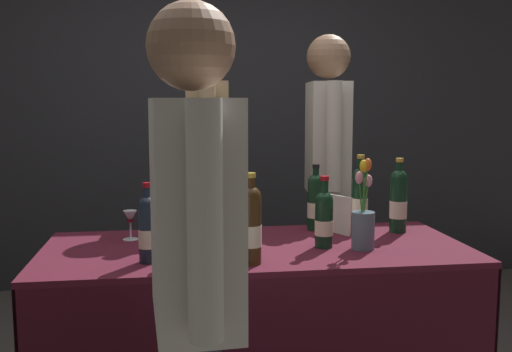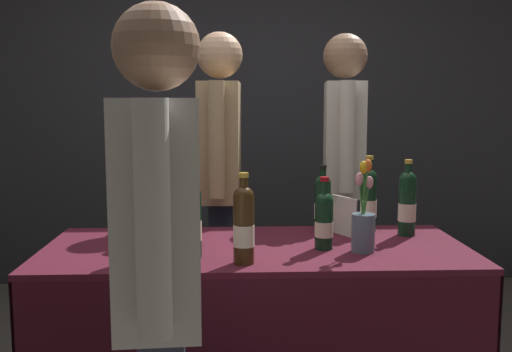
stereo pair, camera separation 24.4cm
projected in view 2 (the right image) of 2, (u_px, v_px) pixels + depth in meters
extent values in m
cube|color=#2D2D33|center=(245.00, 83.00, 4.47)|extent=(6.24, 0.12, 3.09)
cube|color=#4C1423|center=(256.00, 249.00, 2.49)|extent=(1.79, 0.77, 0.02)
cube|color=#3E101D|center=(253.00, 307.00, 2.91)|extent=(1.79, 0.01, 0.77)
cube|color=#3E101D|center=(49.00, 342.00, 2.50)|extent=(0.01, 0.77, 0.77)
cube|color=#3E101D|center=(458.00, 335.00, 2.57)|extent=(0.01, 0.77, 0.77)
cylinder|color=black|center=(368.00, 204.00, 2.76)|extent=(0.07, 0.07, 0.26)
sphere|color=black|center=(369.00, 177.00, 2.74)|extent=(0.07, 0.07, 0.07)
cylinder|color=black|center=(369.00, 168.00, 2.74)|extent=(0.03, 0.03, 0.08)
cylinder|color=#B7932D|center=(370.00, 158.00, 2.73)|extent=(0.04, 0.04, 0.02)
cylinder|color=beige|center=(368.00, 208.00, 2.76)|extent=(0.08, 0.08, 0.08)
cylinder|color=#38230F|center=(186.00, 209.00, 2.65)|extent=(0.08, 0.08, 0.25)
sphere|color=#38230F|center=(185.00, 182.00, 2.64)|extent=(0.08, 0.08, 0.08)
cylinder|color=#38230F|center=(185.00, 175.00, 2.63)|extent=(0.03, 0.03, 0.07)
cylinder|color=#B7932D|center=(185.00, 165.00, 2.63)|extent=(0.03, 0.03, 0.02)
cylinder|color=beige|center=(186.00, 213.00, 2.65)|extent=(0.08, 0.08, 0.08)
cylinder|color=#192333|center=(144.00, 231.00, 2.26)|extent=(0.07, 0.07, 0.22)
sphere|color=#192333|center=(143.00, 203.00, 2.25)|extent=(0.07, 0.07, 0.07)
cylinder|color=#192333|center=(143.00, 194.00, 2.24)|extent=(0.03, 0.03, 0.07)
cylinder|color=maroon|center=(142.00, 183.00, 2.24)|extent=(0.03, 0.03, 0.02)
cylinder|color=beige|center=(144.00, 236.00, 2.26)|extent=(0.07, 0.07, 0.07)
cylinder|color=black|center=(407.00, 208.00, 2.67)|extent=(0.08, 0.08, 0.26)
sphere|color=black|center=(408.00, 180.00, 2.65)|extent=(0.08, 0.08, 0.08)
cylinder|color=black|center=(408.00, 172.00, 2.65)|extent=(0.03, 0.03, 0.07)
cylinder|color=#B7932D|center=(409.00, 162.00, 2.64)|extent=(0.03, 0.03, 0.02)
cylinder|color=beige|center=(407.00, 212.00, 2.67)|extent=(0.08, 0.08, 0.08)
cylinder|color=black|center=(324.00, 225.00, 2.42)|extent=(0.08, 0.08, 0.20)
sphere|color=black|center=(324.00, 201.00, 2.41)|extent=(0.07, 0.07, 0.07)
cylinder|color=black|center=(324.00, 191.00, 2.41)|extent=(0.03, 0.03, 0.08)
cylinder|color=maroon|center=(325.00, 179.00, 2.40)|extent=(0.04, 0.04, 0.02)
cylinder|color=beige|center=(324.00, 229.00, 2.43)|extent=(0.08, 0.08, 0.06)
cylinder|color=#38230F|center=(244.00, 230.00, 2.20)|extent=(0.08, 0.08, 0.26)
sphere|color=#38230F|center=(244.00, 196.00, 2.19)|extent=(0.08, 0.08, 0.08)
cylinder|color=#38230F|center=(244.00, 187.00, 2.18)|extent=(0.03, 0.03, 0.07)
cylinder|color=#B7932D|center=(244.00, 175.00, 2.18)|extent=(0.04, 0.04, 0.02)
cylinder|color=beige|center=(244.00, 235.00, 2.21)|extent=(0.08, 0.08, 0.08)
cylinder|color=#192333|center=(189.00, 219.00, 2.47)|extent=(0.08, 0.08, 0.23)
sphere|color=#192333|center=(188.00, 192.00, 2.45)|extent=(0.07, 0.07, 0.07)
cylinder|color=#192333|center=(188.00, 182.00, 2.45)|extent=(0.03, 0.03, 0.08)
cylinder|color=black|center=(188.00, 171.00, 2.44)|extent=(0.03, 0.03, 0.02)
cylinder|color=beige|center=(189.00, 223.00, 2.47)|extent=(0.08, 0.08, 0.07)
cylinder|color=black|center=(322.00, 207.00, 2.75)|extent=(0.08, 0.08, 0.23)
sphere|color=black|center=(323.00, 183.00, 2.74)|extent=(0.07, 0.07, 0.07)
cylinder|color=black|center=(323.00, 176.00, 2.73)|extent=(0.03, 0.03, 0.07)
cylinder|color=black|center=(323.00, 167.00, 2.73)|extent=(0.03, 0.03, 0.02)
cylinder|color=beige|center=(322.00, 211.00, 2.75)|extent=(0.08, 0.08, 0.07)
cylinder|color=black|center=(193.00, 225.00, 2.30)|extent=(0.07, 0.07, 0.25)
sphere|color=black|center=(192.00, 193.00, 2.28)|extent=(0.07, 0.07, 0.07)
cylinder|color=black|center=(192.00, 184.00, 2.28)|extent=(0.03, 0.03, 0.07)
cylinder|color=#B7932D|center=(192.00, 173.00, 2.27)|extent=(0.03, 0.03, 0.02)
cylinder|color=beige|center=(193.00, 230.00, 2.30)|extent=(0.07, 0.07, 0.08)
cylinder|color=silver|center=(137.00, 236.00, 2.65)|extent=(0.07, 0.07, 0.00)
cylinder|color=silver|center=(136.00, 228.00, 2.65)|extent=(0.01, 0.01, 0.07)
cone|color=silver|center=(136.00, 214.00, 2.64)|extent=(0.06, 0.06, 0.06)
cylinder|color=#590C19|center=(136.00, 218.00, 2.64)|extent=(0.03, 0.03, 0.01)
cylinder|color=slate|center=(363.00, 233.00, 2.38)|extent=(0.10, 0.10, 0.16)
cylinder|color=#38722D|center=(365.00, 208.00, 2.37)|extent=(0.04, 0.04, 0.20)
ellipsoid|color=pink|center=(369.00, 182.00, 2.37)|extent=(0.03, 0.03, 0.05)
cylinder|color=#38722D|center=(364.00, 199.00, 2.36)|extent=(0.03, 0.02, 0.28)
ellipsoid|color=#E05B1E|center=(368.00, 166.00, 2.34)|extent=(0.03, 0.03, 0.05)
cylinder|color=#38722D|center=(364.00, 200.00, 2.36)|extent=(0.02, 0.01, 0.27)
ellipsoid|color=gold|center=(364.00, 167.00, 2.34)|extent=(0.03, 0.03, 0.05)
cylinder|color=#38722D|center=(362.00, 205.00, 2.39)|extent=(0.04, 0.04, 0.22)
ellipsoid|color=pink|center=(359.00, 179.00, 2.36)|extent=(0.03, 0.03, 0.05)
cube|color=silver|center=(343.00, 216.00, 2.68)|extent=(0.09, 0.16, 0.18)
cylinder|color=#2D3347|center=(222.00, 273.00, 3.30)|extent=(0.12, 0.12, 0.88)
cylinder|color=#2D3347|center=(220.00, 283.00, 3.13)|extent=(0.12, 0.12, 0.88)
cube|color=tan|center=(220.00, 141.00, 3.12)|extent=(0.23, 0.45, 0.62)
sphere|color=tan|center=(220.00, 55.00, 3.06)|extent=(0.24, 0.24, 0.24)
cylinder|color=tan|center=(223.00, 134.00, 3.38)|extent=(0.08, 0.08, 0.57)
cylinder|color=tan|center=(217.00, 140.00, 2.85)|extent=(0.08, 0.08, 0.57)
cylinder|color=#2D3347|center=(340.00, 266.00, 3.43)|extent=(0.12, 0.12, 0.89)
cylinder|color=#2D3347|center=(342.00, 274.00, 3.28)|extent=(0.12, 0.12, 0.89)
cube|color=beige|center=(344.00, 139.00, 3.26)|extent=(0.26, 0.43, 0.63)
sphere|color=#8C664C|center=(345.00, 56.00, 3.20)|extent=(0.24, 0.24, 0.24)
cylinder|color=beige|center=(341.00, 132.00, 3.50)|extent=(0.08, 0.08, 0.58)
cylinder|color=beige|center=(347.00, 137.00, 3.01)|extent=(0.08, 0.08, 0.58)
cube|color=beige|center=(160.00, 210.00, 1.55)|extent=(0.24, 0.44, 0.59)
sphere|color=#8C664C|center=(156.00, 47.00, 1.50)|extent=(0.23, 0.23, 0.23)
cylinder|color=beige|center=(153.00, 220.00, 1.29)|extent=(0.08, 0.08, 0.54)
cylinder|color=beige|center=(164.00, 187.00, 1.80)|extent=(0.08, 0.08, 0.54)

